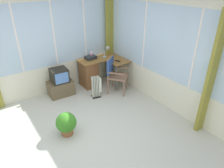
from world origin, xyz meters
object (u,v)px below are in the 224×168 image
Objects in this scene: wooden_armchair at (113,71)px; space_heater at (97,87)px; desk_lamp at (108,50)px; tv_remote at (118,61)px; spray_bottle at (91,55)px; desk at (91,72)px; tv_on_stand at (60,84)px; potted_plant at (66,123)px; paper_tray at (91,57)px.

space_heater is at bearing -179.44° from wooden_armchair.
tv_remote is at bearing -86.75° from desk_lamp.
spray_bottle is 0.87m from wooden_armchair.
spray_bottle reaches higher than tv_remote.
desk reaches higher than tv_on_stand.
potted_plant is at bearing -144.38° from space_heater.
desk_lamp reaches higher than paper_tray.
potted_plant is at bearing -143.20° from desk_lamp.
tv_on_stand is 1.26× the size of space_heater.
wooden_armchair reaches higher than desk.
desk is 0.50m from spray_bottle.
wooden_armchair reaches higher than space_heater.
desk is 5.61× the size of spray_bottle.
wooden_armchair is at bearing -71.38° from paper_tray.
desk_lamp is 2.65m from potted_plant.
wooden_armchair reaches higher than paper_tray.
paper_tray is at bearing 5.97° from tv_on_stand.
desk is at bearing -0.07° from tv_on_stand.
tv_on_stand is (-1.53, 0.48, -0.45)m from tv_remote.
spray_bottle reaches higher than desk.
desk is 1.23× the size of wooden_armchair.
tv_remote is 0.96m from space_heater.
paper_tray is at bearing 116.22° from tv_remote.
desk is 2.03× the size of space_heater.
tv_remote is at bearing 27.55° from potted_plant.
tv_remote reaches higher than desk.
desk is 2.15m from potted_plant.
spray_bottle is at bearing 46.90° from potted_plant.
space_heater is (-0.81, -0.18, -0.48)m from tv_remote.
spray_bottle reaches higher than paper_tray.
desk_lamp is 0.48m from spray_bottle.
space_heater reaches higher than potted_plant.
wooden_armchair is at bearing -27.27° from tv_on_stand.
spray_bottle reaches higher than space_heater.
paper_tray is (-0.52, 0.59, 0.03)m from tv_remote.
wooden_armchair is (0.34, -0.65, 0.20)m from desk.
tv_remote is 0.50× the size of paper_tray.
paper_tray reaches higher than tv_on_stand.
paper_tray is 2.34m from potted_plant.
desk_lamp reaches higher than space_heater.
space_heater is (-0.35, -0.82, -0.57)m from spray_bottle.
desk is 0.81m from desk_lamp.
tv_remote is at bearing -38.81° from desk.
tv_on_stand is at bearing 178.66° from desk_lamp.
desk_lamp reaches higher than potted_plant.
desk is 8.07× the size of tv_remote.
paper_tray reaches higher than space_heater.
desk is at bearing 72.52° from space_heater.
tv_on_stand reaches higher than potted_plant.
tv_remote is (0.03, -0.45, -0.20)m from desk_lamp.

